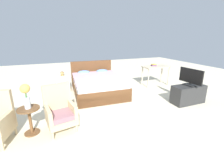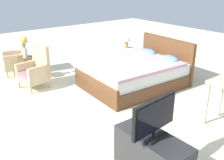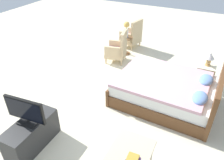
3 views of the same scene
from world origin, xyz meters
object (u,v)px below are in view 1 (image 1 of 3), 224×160
at_px(flower_vase, 26,94).
at_px(nightstand, 63,83).
at_px(tv_flatscreen, 191,77).
at_px(tv_stand, 188,94).
at_px(vanity_desk, 156,69).
at_px(side_table, 30,118).
at_px(book_stack, 154,65).
at_px(table_lamp, 62,70).
at_px(armchair_by_window_right, 60,112).
at_px(bed, 97,84).

bearing_deg(flower_vase, nightstand, 72.34).
bearing_deg(tv_flatscreen, tv_stand, -175.09).
bearing_deg(vanity_desk, side_table, -157.53).
xyz_separation_m(flower_vase, tv_stand, (4.03, -0.02, -0.57)).
height_order(side_table, nightstand, side_table).
height_order(tv_flatscreen, book_stack, tv_flatscreen).
distance_m(nightstand, tv_stand, 4.06).
height_order(table_lamp, book_stack, table_lamp).
height_order(flower_vase, nightstand, flower_vase).
xyz_separation_m(flower_vase, vanity_desk, (4.21, 1.74, -0.19)).
relative_size(nightstand, book_stack, 2.63).
bearing_deg(armchair_by_window_right, side_table, 177.67).
height_order(armchair_by_window_right, tv_stand, armchair_by_window_right).
distance_m(nightstand, table_lamp, 0.49).
height_order(table_lamp, tv_stand, table_lamp).
bearing_deg(table_lamp, armchair_by_window_right, -94.79).
bearing_deg(vanity_desk, bed, -179.94).
xyz_separation_m(side_table, nightstand, (0.76, 2.39, -0.07)).
bearing_deg(tv_stand, table_lamp, 143.67).
height_order(armchair_by_window_right, table_lamp, armchair_by_window_right).
distance_m(side_table, vanity_desk, 4.57).
relative_size(flower_vase, tv_stand, 0.50).
xyz_separation_m(tv_stand, book_stack, (0.12, 1.84, 0.53)).
relative_size(side_table, tv_stand, 0.57).
bearing_deg(book_stack, side_table, -156.32).
distance_m(flower_vase, vanity_desk, 4.56).
xyz_separation_m(vanity_desk, book_stack, (-0.06, 0.08, 0.15)).
height_order(side_table, tv_flatscreen, tv_flatscreen).
relative_size(tv_flatscreen, book_stack, 3.38).
distance_m(side_table, tv_stand, 4.03).
distance_m(armchair_by_window_right, nightstand, 2.42).
bearing_deg(tv_flatscreen, nightstand, 143.70).
height_order(bed, side_table, bed).
xyz_separation_m(bed, table_lamp, (-1.07, 0.65, 0.46)).
height_order(armchair_by_window_right, side_table, armchair_by_window_right).
bearing_deg(bed, armchair_by_window_right, -125.92).
bearing_deg(nightstand, tv_flatscreen, -36.30).
distance_m(bed, flower_vase, 2.59).
xyz_separation_m(bed, side_table, (-1.84, -1.74, 0.04)).
bearing_deg(side_table, flower_vase, -90.00).
bearing_deg(tv_stand, nightstand, 143.68).
relative_size(nightstand, tv_stand, 0.56).
relative_size(bed, flower_vase, 4.47).
bearing_deg(side_table, armchair_by_window_right, -2.33).
height_order(nightstand, book_stack, book_stack).
height_order(armchair_by_window_right, tv_flatscreen, tv_flatscreen).
relative_size(table_lamp, tv_stand, 0.34).
xyz_separation_m(table_lamp, vanity_desk, (3.45, -0.65, -0.11)).
relative_size(armchair_by_window_right, vanity_desk, 0.88).
height_order(nightstand, tv_flatscreen, tv_flatscreen).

